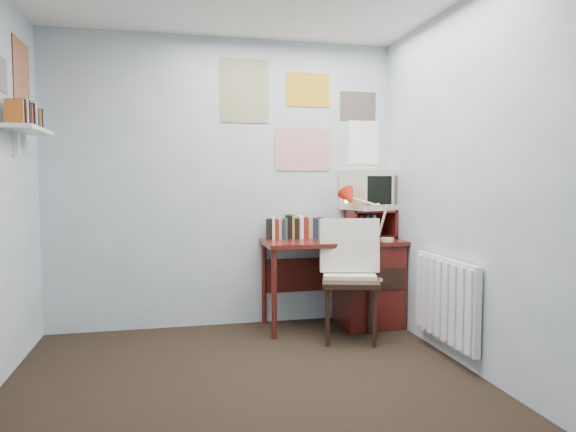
# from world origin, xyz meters

# --- Properties ---
(ground) EXTENTS (3.50, 3.50, 0.00)m
(ground) POSITION_xyz_m (0.00, 0.00, 0.00)
(ground) COLOR black
(ground) RESTS_ON ground
(back_wall) EXTENTS (3.00, 0.02, 2.50)m
(back_wall) POSITION_xyz_m (0.00, 1.75, 1.25)
(back_wall) COLOR silver
(back_wall) RESTS_ON ground
(right_wall) EXTENTS (0.02, 3.50, 2.50)m
(right_wall) POSITION_xyz_m (1.50, 0.00, 1.25)
(right_wall) COLOR silver
(right_wall) RESTS_ON ground
(desk) EXTENTS (1.20, 0.55, 0.76)m
(desk) POSITION_xyz_m (1.17, 1.48, 0.41)
(desk) COLOR #5D1A15
(desk) RESTS_ON ground
(desk_chair) EXTENTS (0.59, 0.57, 0.94)m
(desk_chair) POSITION_xyz_m (0.92, 1.08, 0.47)
(desk_chair) COLOR black
(desk_chair) RESTS_ON ground
(desk_lamp) EXTENTS (0.32, 0.29, 0.41)m
(desk_lamp) POSITION_xyz_m (1.31, 1.26, 0.96)
(desk_lamp) COLOR red
(desk_lamp) RESTS_ON desk
(tv_riser) EXTENTS (0.40, 0.30, 0.25)m
(tv_riser) POSITION_xyz_m (1.29, 1.59, 0.89)
(tv_riser) COLOR #5D1A15
(tv_riser) RESTS_ON desk
(crt_tv) EXTENTS (0.51, 0.48, 0.39)m
(crt_tv) POSITION_xyz_m (1.29, 1.61, 1.20)
(crt_tv) COLOR beige
(crt_tv) RESTS_ON tv_riser
(book_row) EXTENTS (0.60, 0.14, 0.22)m
(book_row) POSITION_xyz_m (0.66, 1.66, 0.87)
(book_row) COLOR #5D1A15
(book_row) RESTS_ON desk
(radiator) EXTENTS (0.09, 0.80, 0.60)m
(radiator) POSITION_xyz_m (1.46, 0.55, 0.42)
(radiator) COLOR white
(radiator) RESTS_ON right_wall
(wall_shelf) EXTENTS (0.20, 0.62, 0.24)m
(wall_shelf) POSITION_xyz_m (-1.40, 1.10, 1.62)
(wall_shelf) COLOR white
(wall_shelf) RESTS_ON left_wall
(posters_back) EXTENTS (1.20, 0.01, 0.90)m
(posters_back) POSITION_xyz_m (0.70, 1.74, 1.85)
(posters_back) COLOR white
(posters_back) RESTS_ON back_wall
(posters_left) EXTENTS (0.01, 0.70, 0.60)m
(posters_left) POSITION_xyz_m (-1.49, 1.10, 2.00)
(posters_left) COLOR white
(posters_left) RESTS_ON left_wall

